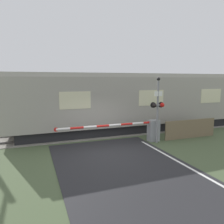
% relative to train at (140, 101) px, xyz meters
% --- Properties ---
extents(ground_plane, '(80.00, 80.00, 0.00)m').
position_rel_train_xyz_m(ground_plane, '(-3.68, -3.92, -1.95)').
color(ground_plane, '#475638').
extents(track_bed, '(36.00, 3.20, 0.13)m').
position_rel_train_xyz_m(track_bed, '(-3.68, 0.00, -1.93)').
color(track_bed, gray).
rests_on(track_bed, ground_plane).
extents(train, '(17.24, 3.04, 3.81)m').
position_rel_train_xyz_m(train, '(0.00, 0.00, 0.00)').
color(train, black).
rests_on(train, ground_plane).
extents(crossing_barrier, '(5.72, 0.44, 1.20)m').
position_rel_train_xyz_m(crossing_barrier, '(-1.10, -2.93, -1.27)').
color(crossing_barrier, gray).
rests_on(crossing_barrier, ground_plane).
extents(signal_post, '(0.79, 0.26, 3.55)m').
position_rel_train_xyz_m(signal_post, '(-0.66, -3.32, 0.06)').
color(signal_post, gray).
rests_on(signal_post, ground_plane).
extents(roadside_fence, '(3.48, 0.06, 1.10)m').
position_rel_train_xyz_m(roadside_fence, '(1.74, -3.14, -1.40)').
color(roadside_fence, '#726047').
rests_on(roadside_fence, ground_plane).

